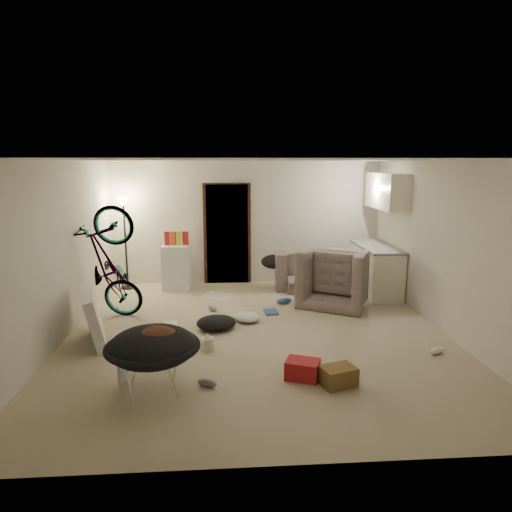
{
  "coord_description": "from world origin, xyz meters",
  "views": [
    {
      "loc": [
        -0.47,
        -6.33,
        2.47
      ],
      "look_at": [
        0.02,
        0.6,
        1.04
      ],
      "focal_mm": 32.0,
      "sensor_mm": 36.0,
      "label": 1
    }
  ],
  "objects": [
    {
      "name": "floor",
      "position": [
        0.0,
        0.0,
        -0.01
      ],
      "size": [
        5.5,
        6.0,
        0.02
      ],
      "primitive_type": "cube",
      "color": "#B6A98C",
      "rests_on": "ground"
    },
    {
      "name": "ceiling",
      "position": [
        0.0,
        0.0,
        2.51
      ],
      "size": [
        5.5,
        6.0,
        0.02
      ],
      "primitive_type": "cube",
      "color": "white",
      "rests_on": "wall_back"
    },
    {
      "name": "wall_back",
      "position": [
        0.0,
        3.01,
        1.25
      ],
      "size": [
        5.5,
        0.02,
        2.5
      ],
      "primitive_type": "cube",
      "color": "silver",
      "rests_on": "floor"
    },
    {
      "name": "wall_front",
      "position": [
        0.0,
        -3.01,
        1.25
      ],
      "size": [
        5.5,
        0.02,
        2.5
      ],
      "primitive_type": "cube",
      "color": "silver",
      "rests_on": "floor"
    },
    {
      "name": "wall_left",
      "position": [
        -2.76,
        0.0,
        1.25
      ],
      "size": [
        0.02,
        6.0,
        2.5
      ],
      "primitive_type": "cube",
      "color": "silver",
      "rests_on": "floor"
    },
    {
      "name": "wall_right",
      "position": [
        2.76,
        0.0,
        1.25
      ],
      "size": [
        0.02,
        6.0,
        2.5
      ],
      "primitive_type": "cube",
      "color": "silver",
      "rests_on": "floor"
    },
    {
      "name": "doorway",
      "position": [
        -0.4,
        2.97,
        1.02
      ],
      "size": [
        0.85,
        0.1,
        2.04
      ],
      "primitive_type": "cube",
      "color": "black",
      "rests_on": "floor"
    },
    {
      "name": "door_trim",
      "position": [
        -0.4,
        2.94,
        1.02
      ],
      "size": [
        0.97,
        0.04,
        2.1
      ],
      "primitive_type": "cube",
      "color": "#341A12",
      "rests_on": "floor"
    },
    {
      "name": "floor_lamp",
      "position": [
        -2.4,
        2.65,
        1.31
      ],
      "size": [
        0.28,
        0.28,
        1.81
      ],
      "color": "black",
      "rests_on": "floor"
    },
    {
      "name": "kitchen_counter",
      "position": [
        2.43,
        2.0,
        0.44
      ],
      "size": [
        0.6,
        1.5,
        0.88
      ],
      "primitive_type": "cube",
      "color": "white",
      "rests_on": "floor"
    },
    {
      "name": "counter_top",
      "position": [
        2.43,
        2.0,
        0.9
      ],
      "size": [
        0.64,
        1.54,
        0.04
      ],
      "primitive_type": "cube",
      "color": "gray",
      "rests_on": "kitchen_counter"
    },
    {
      "name": "kitchen_uppers",
      "position": [
        2.56,
        2.0,
        1.95
      ],
      "size": [
        0.38,
        1.4,
        0.65
      ],
      "primitive_type": "cube",
      "color": "white",
      "rests_on": "wall_right"
    },
    {
      "name": "sofa",
      "position": [
        1.49,
        2.45,
        0.28
      ],
      "size": [
        1.95,
        0.84,
        0.56
      ],
      "primitive_type": "imported",
      "rotation": [
        0.0,
        0.0,
        3.09
      ],
      "color": "#323831",
      "rests_on": "floor"
    },
    {
      "name": "armchair",
      "position": [
        1.57,
        1.45,
        0.37
      ],
      "size": [
        1.48,
        1.43,
        0.74
      ],
      "primitive_type": "imported",
      "rotation": [
        0.0,
        0.0,
        2.63
      ],
      "color": "#323831",
      "rests_on": "floor"
    },
    {
      "name": "bicycle",
      "position": [
        -2.3,
        0.86,
        0.49
      ],
      "size": [
        1.98,
        1.1,
        1.08
      ],
      "primitive_type": "imported",
      "rotation": [
        0.0,
        -0.17,
        1.41
      ],
      "color": "black",
      "rests_on": "floor"
    },
    {
      "name": "book_asset",
      "position": [
        -1.68,
        -1.5,
        0.01
      ],
      "size": [
        0.28,
        0.25,
        0.02
      ],
      "primitive_type": "imported",
      "rotation": [
        0.0,
        0.0,
        1.18
      ],
      "color": "maroon",
      "rests_on": "floor"
    },
    {
      "name": "mini_fridge",
      "position": [
        -1.41,
        2.55,
        0.44
      ],
      "size": [
        0.55,
        0.55,
        0.89
      ],
      "primitive_type": "cube",
      "rotation": [
        0.0,
        0.0,
        -0.06
      ],
      "color": "white",
      "rests_on": "floor"
    },
    {
      "name": "snack_box_0",
      "position": [
        -1.58,
        2.55,
        1.0
      ],
      "size": [
        0.11,
        0.09,
        0.3
      ],
      "primitive_type": "cube",
      "rotation": [
        0.0,
        0.0,
        0.21
      ],
      "color": "maroon",
      "rests_on": "mini_fridge"
    },
    {
      "name": "snack_box_1",
      "position": [
        -1.46,
        2.55,
        1.0
      ],
      "size": [
        0.12,
        0.09,
        0.3
      ],
      "primitive_type": "cube",
      "rotation": [
        0.0,
        0.0,
        -0.27
      ],
      "color": "#B95117",
      "rests_on": "mini_fridge"
    },
    {
      "name": "snack_box_2",
      "position": [
        -1.34,
        2.55,
        1.0
      ],
      "size": [
        0.11,
        0.09,
        0.3
      ],
      "primitive_type": "cube",
      "rotation": [
        0.0,
        0.0,
        0.16
      ],
      "color": "gold",
      "rests_on": "mini_fridge"
    },
    {
      "name": "snack_box_3",
      "position": [
        -1.22,
        2.55,
        1.0
      ],
      "size": [
        0.12,
        0.1,
        0.3
      ],
      "primitive_type": "cube",
      "rotation": [
        0.0,
        0.0,
        -0.34
      ],
      "color": "maroon",
      "rests_on": "mini_fridge"
    },
    {
      "name": "saucer_chair",
      "position": [
        -1.25,
        -1.66,
        0.43
      ],
      "size": [
        1.03,
        1.03,
        0.73
      ],
      "color": "silver",
      "rests_on": "floor"
    },
    {
      "name": "hoodie",
      "position": [
        -1.2,
        -1.69,
        0.64
      ],
      "size": [
        0.55,
        0.48,
        0.22
      ],
      "primitive_type": "ellipsoid",
      "rotation": [
        0.0,
        0.0,
        0.19
      ],
      "color": "#4A2A19",
      "rests_on": "saucer_chair"
    },
    {
      "name": "sofa_drape",
      "position": [
        0.54,
        2.45,
        0.54
      ],
      "size": [
        0.59,
        0.5,
        0.28
      ],
      "primitive_type": "ellipsoid",
      "rotation": [
        0.0,
        0.0,
        -0.08
      ],
      "color": "black",
      "rests_on": "sofa"
    },
    {
      "name": "tv_box",
      "position": [
        -2.3,
        -0.13,
        0.36
      ],
      "size": [
        0.6,
        1.14,
        0.74
      ],
      "primitive_type": "cube",
      "rotation": [
        0.0,
        -0.21,
        0.3
      ],
      "color": "silver",
      "rests_on": "floor"
    },
    {
      "name": "drink_case_a",
      "position": [
        0.79,
        -1.65,
        0.11
      ],
      "size": [
        0.45,
        0.38,
        0.22
      ],
      "primitive_type": "cube",
      "rotation": [
        0.0,
        0.0,
        0.31
      ],
      "color": "brown",
      "rests_on": "floor"
    },
    {
      "name": "drink_case_b",
      "position": [
        0.42,
        -1.45,
        0.11
      ],
      "size": [
        0.46,
        0.4,
        0.22
      ],
      "primitive_type": "cube",
      "rotation": [
        0.0,
        0.0,
        -0.38
      ],
      "color": "maroon",
      "rests_on": "floor"
    },
    {
      "name": "juicer",
      "position": [
        -0.71,
        -0.55,
        0.1
      ],
      "size": [
        0.17,
        0.17,
        0.24
      ],
      "color": "silver",
      "rests_on": "floor"
    },
    {
      "name": "newspaper",
      "position": [
        -0.6,
        1.96,
        0.0
      ],
      "size": [
        0.74,
        0.69,
        0.01
      ],
      "primitive_type": "cube",
      "rotation": [
        0.0,
        0.0,
        1.04
      ],
      "color": "beige",
      "rests_on": "floor"
    },
    {
      "name": "book_blue",
      "position": [
        0.3,
        0.92,
        0.01
      ],
      "size": [
        0.24,
        0.31,
        0.03
      ],
      "primitive_type": "cube",
      "rotation": [
        0.0,
        0.0,
        0.1
      ],
      "color": "#2B589B",
      "rests_on": "floor"
    },
    {
      "name": "book_white",
      "position": [
        -1.31,
        0.45,
        0.01
      ],
      "size": [
        0.23,
        0.28,
        0.02
      ],
      "primitive_type": "cube",
      "rotation": [
        0.0,
        0.0,
        0.18
      ],
      "color": "silver",
      "rests_on": "floor"
    },
    {
      "name": "shoe_0",
      "position": [
        0.58,
        1.4,
        0.05
      ],
      "size": [
        0.31,
        0.22,
        0.11
      ],
      "primitive_type": "ellipsoid",
      "rotation": [
        0.0,
        0.0,
        0.37
      ],
      "color": "#2B589B",
      "rests_on": "floor"
    },
    {
      "name": "shoe_1",
      "position": [
        -0.68,
        1.09,
        0.04
      ],
      "size": [
        0.2,
        0.26,
        0.09
      ],
      "primitive_type": "ellipsoid",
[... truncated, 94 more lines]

